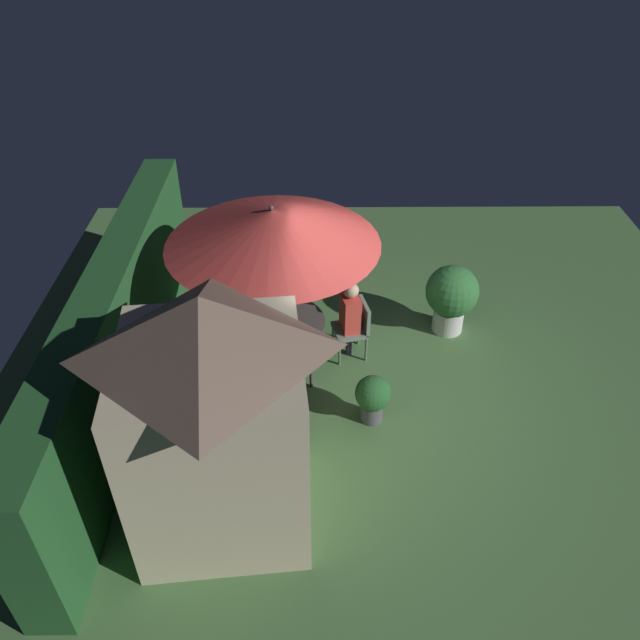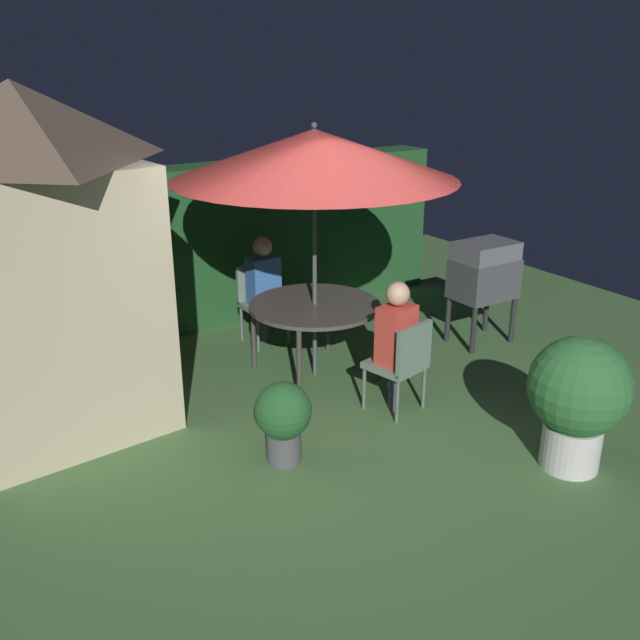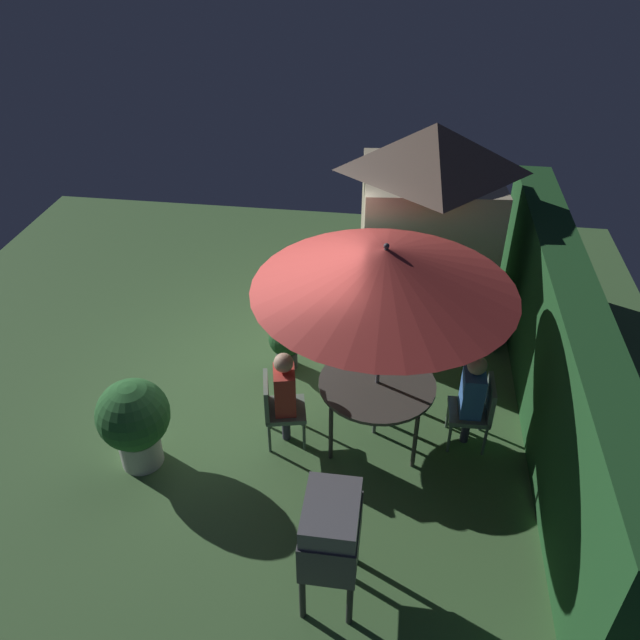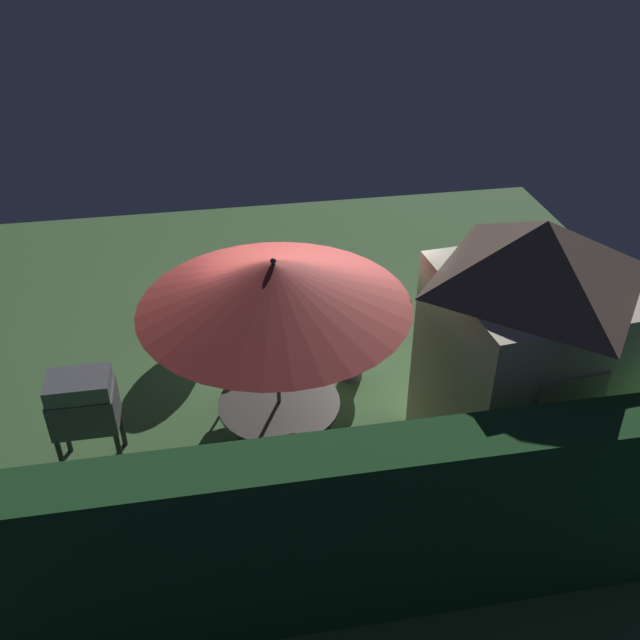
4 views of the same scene
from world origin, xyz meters
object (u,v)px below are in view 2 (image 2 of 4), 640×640
(chair_far_side, at_px, (260,298))
(garden_shed, at_px, (35,260))
(bbq_grill, at_px, (484,272))
(potted_plant_by_shed, at_px, (283,417))
(patio_table, at_px, (315,309))
(person_in_blue, at_px, (263,278))
(patio_umbrella, at_px, (314,155))
(chair_near_shed, at_px, (402,360))
(person_in_red, at_px, (396,332))
(potted_plant_by_grill, at_px, (578,395))

(chair_far_side, bearing_deg, garden_shed, -164.77)
(bbq_grill, height_order, potted_plant_by_shed, bbq_grill)
(patio_table, bearing_deg, person_in_blue, 90.90)
(potted_plant_by_shed, distance_m, person_in_blue, 2.60)
(person_in_blue, bearing_deg, chair_far_side, 90.90)
(garden_shed, height_order, patio_table, garden_shed)
(patio_umbrella, distance_m, person_in_blue, 1.84)
(patio_umbrella, bearing_deg, person_in_blue, 90.90)
(patio_umbrella, xyz_separation_m, bbq_grill, (2.10, -0.27, -1.43))
(garden_shed, relative_size, person_in_blue, 2.37)
(chair_near_shed, relative_size, person_in_red, 0.71)
(bbq_grill, distance_m, potted_plant_by_shed, 3.38)
(chair_far_side, relative_size, potted_plant_by_grill, 0.80)
(garden_shed, bearing_deg, potted_plant_by_grill, -42.68)
(potted_plant_by_shed, height_order, person_in_blue, person_in_blue)
(patio_umbrella, bearing_deg, potted_plant_by_shed, -130.91)
(patio_umbrella, relative_size, chair_far_side, 3.06)
(garden_shed, xyz_separation_m, patio_umbrella, (2.51, -0.48, 0.76))
(chair_far_side, bearing_deg, potted_plant_by_shed, -114.04)
(garden_shed, height_order, chair_far_side, garden_shed)
(bbq_grill, height_order, chair_far_side, bbq_grill)
(bbq_grill, height_order, potted_plant_by_grill, bbq_grill)
(potted_plant_by_grill, xyz_separation_m, person_in_blue, (-0.84, 3.67, 0.14))
(potted_plant_by_grill, xyz_separation_m, person_in_red, (-0.59, 1.57, 0.14))
(patio_umbrella, xyz_separation_m, chair_far_side, (-0.02, 1.16, -1.76))
(patio_umbrella, height_order, bbq_grill, patio_umbrella)
(bbq_grill, xyz_separation_m, potted_plant_by_shed, (-3.20, -1.00, -0.44))
(patio_umbrella, height_order, chair_near_shed, patio_umbrella)
(patio_umbrella, relative_size, potted_plant_by_grill, 2.45)
(garden_shed, height_order, person_in_blue, garden_shed)
(patio_table, xyz_separation_m, person_in_blue, (-0.02, 1.07, 0.05))
(person_in_blue, bearing_deg, chair_near_shed, -82.88)
(chair_far_side, bearing_deg, patio_umbrella, -89.10)
(chair_near_shed, bearing_deg, bbq_grill, 24.62)
(chair_far_side, height_order, potted_plant_by_shed, chair_far_side)
(potted_plant_by_grill, bearing_deg, garden_shed, 137.32)
(patio_table, bearing_deg, chair_far_side, 90.90)
(garden_shed, relative_size, person_in_red, 2.37)
(potted_plant_by_grill, bearing_deg, person_in_red, 110.60)
(chair_near_shed, distance_m, chair_far_side, 2.29)
(potted_plant_by_shed, bearing_deg, garden_shed, 128.89)
(garden_shed, relative_size, patio_table, 2.22)
(garden_shed, bearing_deg, patio_umbrella, -10.78)
(bbq_grill, bearing_deg, potted_plant_by_grill, -118.74)
(person_in_red, bearing_deg, bbq_grill, 22.23)
(chair_near_shed, distance_m, potted_plant_by_shed, 1.37)
(chair_near_shed, bearing_deg, potted_plant_by_shed, -173.47)
(bbq_grill, xyz_separation_m, chair_near_shed, (-1.85, -0.85, -0.33))
(chair_near_shed, bearing_deg, patio_table, 102.94)
(chair_near_shed, distance_m, potted_plant_by_grill, 1.59)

